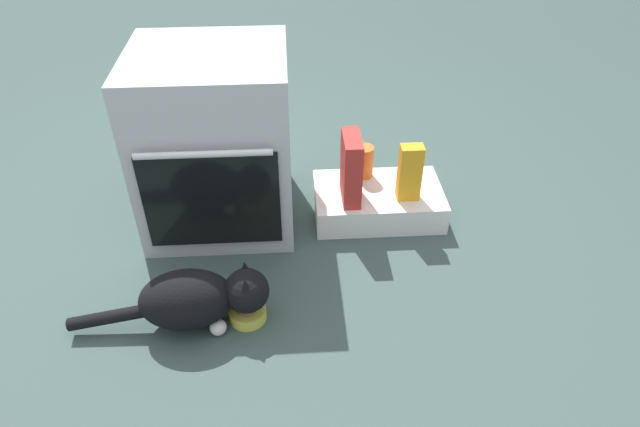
{
  "coord_description": "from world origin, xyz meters",
  "views": [
    {
      "loc": [
        0.31,
        -1.48,
        1.46
      ],
      "look_at": [
        0.41,
        0.09,
        0.25
      ],
      "focal_mm": 31.17,
      "sensor_mm": 36.0,
      "label": 1
    }
  ],
  "objects_px": {
    "cereal_box": "(351,168)",
    "food_bowl": "(247,312)",
    "sauce_jar": "(364,161)",
    "cat": "(198,298)",
    "juice_carton": "(410,173)",
    "oven": "(216,142)",
    "pantry_cabinet": "(378,201)"
  },
  "relations": [
    {
      "from": "cereal_box",
      "to": "food_bowl",
      "type": "bearing_deg",
      "value": -128.12
    },
    {
      "from": "food_bowl",
      "to": "cereal_box",
      "type": "distance_m",
      "value": 0.7
    },
    {
      "from": "food_bowl",
      "to": "sauce_jar",
      "type": "relative_size",
      "value": 0.93
    },
    {
      "from": "cat",
      "to": "cereal_box",
      "type": "bearing_deg",
      "value": 39.77
    },
    {
      "from": "cat",
      "to": "juice_carton",
      "type": "height_order",
      "value": "juice_carton"
    },
    {
      "from": "juice_carton",
      "to": "cereal_box",
      "type": "xyz_separation_m",
      "value": [
        -0.23,
        0.02,
        0.02
      ]
    },
    {
      "from": "cat",
      "to": "cereal_box",
      "type": "height_order",
      "value": "cereal_box"
    },
    {
      "from": "oven",
      "to": "cereal_box",
      "type": "height_order",
      "value": "oven"
    },
    {
      "from": "pantry_cabinet",
      "to": "sauce_jar",
      "type": "height_order",
      "value": "sauce_jar"
    },
    {
      "from": "pantry_cabinet",
      "to": "juice_carton",
      "type": "relative_size",
      "value": 2.23
    },
    {
      "from": "cat",
      "to": "sauce_jar",
      "type": "bearing_deg",
      "value": 43.68
    },
    {
      "from": "cat",
      "to": "juice_carton",
      "type": "xyz_separation_m",
      "value": [
        0.79,
        0.51,
        0.13
      ]
    },
    {
      "from": "food_bowl",
      "to": "pantry_cabinet",
      "type": "bearing_deg",
      "value": 46.7
    },
    {
      "from": "pantry_cabinet",
      "to": "juice_carton",
      "type": "distance_m",
      "value": 0.22
    },
    {
      "from": "oven",
      "to": "food_bowl",
      "type": "height_order",
      "value": "oven"
    },
    {
      "from": "sauce_jar",
      "to": "cereal_box",
      "type": "distance_m",
      "value": 0.19
    },
    {
      "from": "pantry_cabinet",
      "to": "cat",
      "type": "bearing_deg",
      "value": -140.11
    },
    {
      "from": "juice_carton",
      "to": "cereal_box",
      "type": "relative_size",
      "value": 0.86
    },
    {
      "from": "sauce_jar",
      "to": "food_bowl",
      "type": "bearing_deg",
      "value": -125.45
    },
    {
      "from": "cereal_box",
      "to": "sauce_jar",
      "type": "bearing_deg",
      "value": 64.73
    },
    {
      "from": "oven",
      "to": "cat",
      "type": "xyz_separation_m",
      "value": [
        -0.03,
        -0.61,
        -0.24
      ]
    },
    {
      "from": "pantry_cabinet",
      "to": "cat",
      "type": "relative_size",
      "value": 0.79
    },
    {
      "from": "food_bowl",
      "to": "sauce_jar",
      "type": "distance_m",
      "value": 0.85
    },
    {
      "from": "cereal_box",
      "to": "pantry_cabinet",
      "type": "bearing_deg",
      "value": 20.34
    },
    {
      "from": "juice_carton",
      "to": "oven",
      "type": "bearing_deg",
      "value": 172.79
    },
    {
      "from": "sauce_jar",
      "to": "oven",
      "type": "bearing_deg",
      "value": -172.83
    },
    {
      "from": "food_bowl",
      "to": "juice_carton",
      "type": "xyz_separation_m",
      "value": [
        0.64,
        0.5,
        0.22
      ]
    },
    {
      "from": "oven",
      "to": "cat",
      "type": "distance_m",
      "value": 0.66
    },
    {
      "from": "juice_carton",
      "to": "cereal_box",
      "type": "height_order",
      "value": "cereal_box"
    },
    {
      "from": "oven",
      "to": "sauce_jar",
      "type": "bearing_deg",
      "value": 7.17
    },
    {
      "from": "pantry_cabinet",
      "to": "food_bowl",
      "type": "bearing_deg",
      "value": -133.3
    },
    {
      "from": "food_bowl",
      "to": "cat",
      "type": "relative_size",
      "value": 0.19
    }
  ]
}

